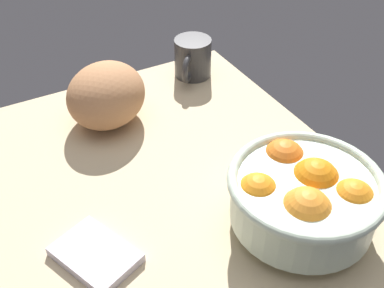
{
  "coord_description": "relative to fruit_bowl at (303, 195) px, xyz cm",
  "views": [
    {
      "loc": [
        55.85,
        -25.86,
        57.21
      ],
      "look_at": [
        -1.06,
        5.64,
        5.0
      ],
      "focal_mm": 46.17,
      "sensor_mm": 36.0,
      "label": 1
    }
  ],
  "objects": [
    {
      "name": "mug",
      "position": [
        -46.93,
        7.54,
        -2.19
      ],
      "size": [
        10.58,
        9.97,
        8.52
      ],
      "color": "#343335",
      "rests_on": "ground"
    },
    {
      "name": "bread_loaf",
      "position": [
        -39.9,
        -15.11,
        -0.6
      ],
      "size": [
        22.07,
        22.08,
        11.71
      ],
      "primitive_type": "ellipsoid",
      "rotation": [
        0.0,
        0.0,
        2.35
      ],
      "color": "#B97E52",
      "rests_on": "ground"
    },
    {
      "name": "napkin_folded",
      "position": [
        -9.07,
        -29.31,
        -5.71
      ],
      "size": [
        14.05,
        12.08,
        1.48
      ],
      "primitive_type": "cube",
      "rotation": [
        0.0,
        0.0,
        0.38
      ],
      "color": "silver",
      "rests_on": "ground"
    },
    {
      "name": "fruit_bowl",
      "position": [
        0.0,
        0.0,
        0.0
      ],
      "size": [
        22.83,
        22.83,
        11.1
      ],
      "color": "silver",
      "rests_on": "ground"
    },
    {
      "name": "ground_plane",
      "position": [
        -18.83,
        -13.18,
        -7.95
      ],
      "size": [
        71.54,
        62.05,
        3.0
      ],
      "primitive_type": "cube",
      "color": "#C9B38B"
    }
  ]
}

